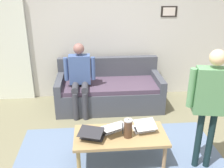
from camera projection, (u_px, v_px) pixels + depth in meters
name	position (u px, v px, depth m)	size (l,w,h in m)	color
ground_plane	(115.00, 159.00, 3.49)	(7.68, 7.68, 0.00)	#737054
area_rug	(121.00, 165.00, 3.39)	(2.86, 1.95, 0.01)	slate
back_wall	(105.00, 31.00, 5.00)	(7.04, 0.11, 2.70)	silver
interior_door	(7.00, 50.00, 4.90)	(0.82, 0.09, 2.05)	white
couch	(109.00, 91.00, 4.89)	(1.96, 0.90, 0.88)	#42454E
coffee_table	(120.00, 137.00, 3.34)	(1.21, 0.58, 0.41)	#A28152
laptop_left	(111.00, 128.00, 3.38)	(0.45, 0.45, 0.14)	silver
laptop_center	(144.00, 127.00, 3.41)	(0.33, 0.33, 0.15)	silver
laptop_right	(92.00, 134.00, 3.25)	(0.38, 0.39, 0.14)	#28282D
french_press	(128.00, 128.00, 3.23)	(0.13, 0.11, 0.28)	#4C3323
person_standing	(211.00, 97.00, 2.99)	(0.57, 0.25, 1.59)	#15292C
person_seated	(80.00, 75.00, 4.48)	(0.55, 0.51, 1.28)	#37373D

